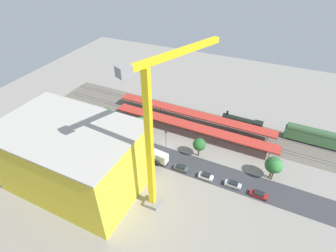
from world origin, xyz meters
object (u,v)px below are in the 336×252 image
(box_truck_1, at_px, (155,156))
(traffic_light, at_px, (166,137))
(parked_car_1, at_px, (233,185))
(platform_canopy_far, at_px, (193,114))
(street_tree_5, at_px, (199,145))
(parked_car_3, at_px, (181,168))
(construction_building, at_px, (73,158))
(street_tree_3, at_px, (120,121))
(platform_canopy_near, at_px, (192,126))
(street_tree_2, at_px, (275,166))
(passenger_coach, at_px, (315,136))
(parked_car_0, at_px, (259,195))
(parked_car_4, at_px, (154,161))
(street_tree_0, at_px, (273,165))
(street_tree_4, at_px, (141,126))
(tower_crane, at_px, (155,131))
(box_truck_2, at_px, (95,139))
(box_truck_0, at_px, (143,153))
(locomotive, at_px, (244,123))
(street_tree_1, at_px, (105,116))
(parked_car_2, at_px, (206,177))

(box_truck_1, relative_size, traffic_light, 1.34)
(parked_car_1, distance_m, traffic_light, 25.91)
(platform_canopy_far, bearing_deg, street_tree_5, 115.44)
(platform_canopy_far, bearing_deg, parked_car_3, 101.91)
(platform_canopy_far, distance_m, construction_building, 46.33)
(street_tree_3, bearing_deg, box_truck_1, 157.23)
(platform_canopy_near, height_order, box_truck_1, platform_canopy_near)
(parked_car_1, relative_size, traffic_light, 0.67)
(street_tree_2, height_order, traffic_light, street_tree_2)
(passenger_coach, bearing_deg, parked_car_3, 39.30)
(parked_car_0, distance_m, construction_building, 51.54)
(parked_car_4, height_order, street_tree_0, street_tree_0)
(street_tree_4, bearing_deg, street_tree_2, 179.12)
(parked_car_0, relative_size, street_tree_4, 0.55)
(passenger_coach, relative_size, tower_crane, 0.47)
(parked_car_0, xyz_separation_m, box_truck_1, (32.30, -1.41, 1.03))
(passenger_coach, xyz_separation_m, box_truck_2, (68.58, 29.70, -1.57))
(box_truck_0, bearing_deg, locomotive, -131.55)
(platform_canopy_far, distance_m, parked_car_3, 25.90)
(street_tree_0, relative_size, traffic_light, 1.07)
(tower_crane, bearing_deg, parked_car_4, -59.16)
(box_truck_2, relative_size, street_tree_0, 1.20)
(passenger_coach, relative_size, construction_building, 0.54)
(parked_car_1, relative_size, parked_car_4, 1.00)
(street_tree_5, relative_size, traffic_light, 0.97)
(passenger_coach, relative_size, street_tree_1, 2.17)
(parked_car_4, relative_size, tower_crane, 0.11)
(street_tree_4, bearing_deg, traffic_light, 178.48)
(parked_car_0, xyz_separation_m, parked_car_4, (32.21, -0.09, 0.04))
(street_tree_5, bearing_deg, construction_building, 41.34)
(parked_car_1, bearing_deg, parked_car_4, 1.18)
(parked_car_3, height_order, box_truck_2, box_truck_2)
(street_tree_4, bearing_deg, platform_canopy_far, -126.29)
(locomotive, xyz_separation_m, street_tree_5, (10.34, 21.66, 2.87))
(box_truck_1, distance_m, street_tree_4, 12.02)
(parked_car_0, xyz_separation_m, street_tree_1, (55.35, -8.67, 5.09))
(locomotive, relative_size, box_truck_2, 1.82)
(construction_building, bearing_deg, box_truck_0, -124.27)
(parked_car_3, height_order, tower_crane, tower_crane)
(locomotive, bearing_deg, street_tree_4, 35.32)
(parked_car_2, distance_m, tower_crane, 27.90)
(parked_car_0, xyz_separation_m, tower_crane, (24.75, 12.39, 22.98))
(tower_crane, relative_size, street_tree_3, 5.02)
(parked_car_0, distance_m, street_tree_3, 50.05)
(parked_car_2, bearing_deg, traffic_light, -25.91)
(parked_car_4, distance_m, traffic_light, 9.15)
(box_truck_1, height_order, street_tree_4, street_tree_4)
(parked_car_4, relative_size, box_truck_2, 0.52)
(parked_car_1, bearing_deg, parked_car_3, 0.06)
(parked_car_3, bearing_deg, street_tree_3, -16.84)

